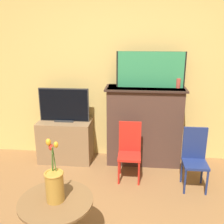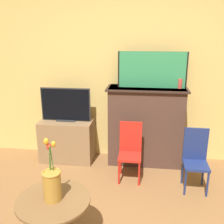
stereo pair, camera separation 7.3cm
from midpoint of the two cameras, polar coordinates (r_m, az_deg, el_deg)
wall_back at (r=3.72m, az=2.77°, el=9.92°), size 8.00×0.06×2.70m
fireplace_mantel at (r=3.70m, az=6.43°, el=-2.80°), size 1.07×0.42×1.10m
painting at (r=3.51m, az=7.81°, el=9.10°), size 0.90×0.03×0.47m
mantel_candle at (r=3.57m, az=13.66°, el=6.12°), size 0.06×0.06×0.13m
tv_stand at (r=3.89m, az=-10.55°, el=-6.11°), size 0.75×0.42×0.60m
tv_monitor at (r=3.72m, az=-10.97°, el=1.41°), size 0.70×0.12×0.47m
chair_red at (r=3.34m, az=3.22°, el=-7.91°), size 0.28×0.28×0.74m
chair_blue at (r=3.30m, az=16.94°, el=-9.09°), size 0.28×0.28×0.74m
side_table at (r=2.44m, az=-12.80°, el=-21.38°), size 0.62×0.62×0.49m
vase_tulips at (r=2.27m, az=-13.35°, el=-15.03°), size 0.16×0.20×0.51m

